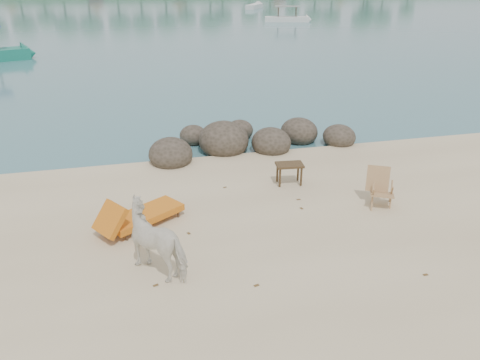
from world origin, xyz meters
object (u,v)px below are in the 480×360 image
(boulders, at_px, (245,141))
(lounge_chair, at_px, (145,212))
(cow, at_px, (160,240))
(deck_chair, at_px, (383,190))
(side_table, at_px, (289,175))

(boulders, relative_size, lounge_chair, 3.15)
(boulders, relative_size, cow, 4.35)
(boulders, relative_size, deck_chair, 7.38)
(side_table, distance_m, lounge_chair, 3.91)
(deck_chair, bearing_deg, lounge_chair, -156.42)
(side_table, bearing_deg, lounge_chair, -155.44)
(boulders, distance_m, lounge_chair, 5.32)
(boulders, distance_m, deck_chair, 5.11)
(cow, xyz_separation_m, deck_chair, (5.18, 1.31, -0.19))
(boulders, distance_m, side_table, 2.98)
(cow, distance_m, side_table, 4.63)
(boulders, xyz_separation_m, side_table, (0.43, -2.95, 0.05))
(boulders, bearing_deg, cow, -117.27)
(side_table, bearing_deg, deck_chair, -39.35)
(side_table, height_order, lounge_chair, lounge_chair)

